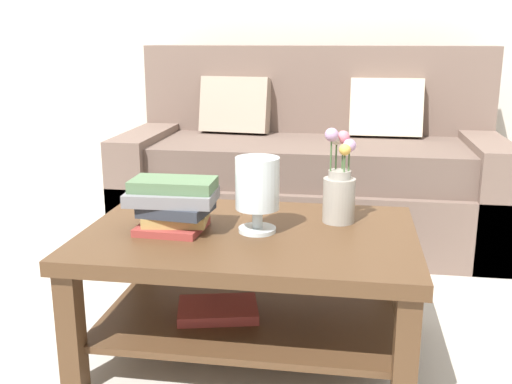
{
  "coord_description": "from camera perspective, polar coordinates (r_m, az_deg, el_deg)",
  "views": [
    {
      "loc": [
        0.31,
        -2.33,
        1.11
      ],
      "look_at": [
        -0.02,
        -0.25,
        0.56
      ],
      "focal_mm": 41.75,
      "sensor_mm": 36.0,
      "label": 1
    }
  ],
  "objects": [
    {
      "name": "couch",
      "position": [
        3.38,
        5.23,
        1.84
      ],
      "size": [
        2.03,
        0.9,
        1.06
      ],
      "color": "brown",
      "rests_on": "ground"
    },
    {
      "name": "book_stack_main",
      "position": [
        2.07,
        -7.87,
        -1.1
      ],
      "size": [
        0.31,
        0.23,
        0.18
      ],
      "color": "#993833",
      "rests_on": "coffee_table"
    },
    {
      "name": "ground_plane",
      "position": [
        2.6,
        1.3,
        -10.65
      ],
      "size": [
        10.0,
        10.0,
        0.0
      ],
      "primitive_type": "plane",
      "color": "#B7B2A8"
    },
    {
      "name": "flower_pitcher",
      "position": [
        2.15,
        7.98,
        0.28
      ],
      "size": [
        0.12,
        0.12,
        0.34
      ],
      "color": "#9E998E",
      "rests_on": "coffee_table"
    },
    {
      "name": "glass_hurricane_vase",
      "position": [
        2.01,
        0.12,
        0.48
      ],
      "size": [
        0.15,
        0.15,
        0.26
      ],
      "color": "silver",
      "rests_on": "coffee_table"
    },
    {
      "name": "coffee_table",
      "position": [
        2.11,
        -0.73,
        -6.99
      ],
      "size": [
        1.14,
        0.77,
        0.46
      ],
      "color": "#4C331E",
      "rests_on": "ground"
    }
  ]
}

